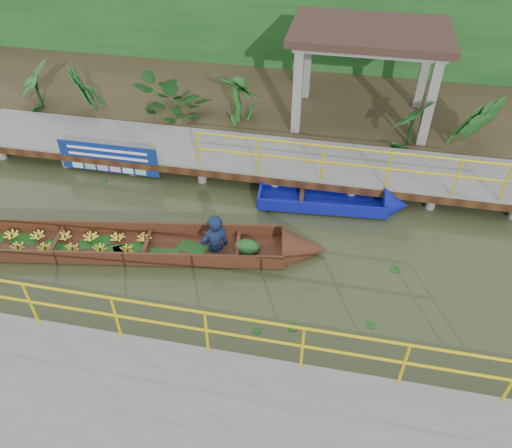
# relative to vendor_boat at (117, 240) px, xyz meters

# --- Properties ---
(ground) EXTENTS (80.00, 80.00, 0.00)m
(ground) POSITION_rel_vendor_boat_xyz_m (2.14, 0.31, -0.28)
(ground) COLOR #2D3219
(ground) RESTS_ON ground
(land_strip) EXTENTS (30.00, 8.00, 0.45)m
(land_strip) POSITION_rel_vendor_boat_xyz_m (2.14, 7.81, -0.05)
(land_strip) COLOR #332619
(land_strip) RESTS_ON ground
(far_dock) EXTENTS (16.00, 2.06, 1.66)m
(far_dock) POSITION_rel_vendor_boat_xyz_m (2.16, 3.74, 0.20)
(far_dock) COLOR slate
(far_dock) RESTS_ON ground
(near_dock) EXTENTS (18.00, 2.40, 1.73)m
(near_dock) POSITION_rel_vendor_boat_xyz_m (3.14, -3.89, 0.03)
(near_dock) COLOR slate
(near_dock) RESTS_ON ground
(pavilion) EXTENTS (4.40, 3.00, 3.00)m
(pavilion) POSITION_rel_vendor_boat_xyz_m (5.14, 6.61, 2.54)
(pavilion) COLOR slate
(pavilion) RESTS_ON ground
(foliage_backdrop) EXTENTS (30.00, 0.80, 4.00)m
(foliage_backdrop) POSITION_rel_vendor_boat_xyz_m (2.14, 10.31, 1.72)
(foliage_backdrop) COLOR #164517
(foliage_backdrop) RESTS_ON ground
(vendor_boat) EXTENTS (10.34, 2.65, 2.36)m
(vendor_boat) POSITION_rel_vendor_boat_xyz_m (0.00, 0.00, 0.00)
(vendor_boat) COLOR #3B1D10
(vendor_boat) RESTS_ON ground
(moored_blue_boat) EXTENTS (3.82, 1.26, 0.90)m
(moored_blue_boat) POSITION_rel_vendor_boat_xyz_m (5.34, 2.68, -0.12)
(moored_blue_boat) COLOR navy
(moored_blue_boat) RESTS_ON ground
(blue_banner) EXTENTS (2.80, 0.04, 0.88)m
(blue_banner) POSITION_rel_vendor_boat_xyz_m (-1.39, 2.79, 0.28)
(blue_banner) COLOR navy
(blue_banner) RESTS_ON ground
(tropical_plants) EXTENTS (14.26, 1.26, 1.58)m
(tropical_plants) POSITION_rel_vendor_boat_xyz_m (1.33, 5.61, 0.96)
(tropical_plants) COLOR #164517
(tropical_plants) RESTS_ON ground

